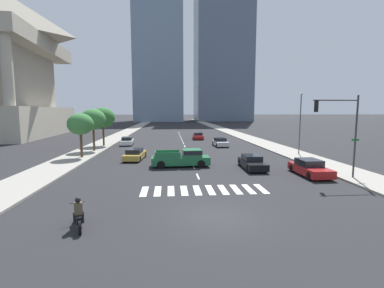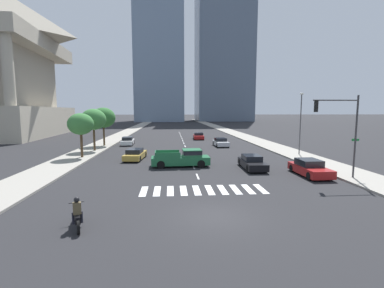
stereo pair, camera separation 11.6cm
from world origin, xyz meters
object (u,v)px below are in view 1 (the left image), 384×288
(street_lamp_east, at_px, (300,119))
(street_tree_third, at_px, (103,118))
(motorcycle_lead, at_px, (79,216))
(sedan_silver_2, at_px, (220,142))
(street_tree_second, at_px, (93,120))
(sedan_red_0, at_px, (198,136))
(street_tree_nearest, at_px, (80,124))
(pickup_truck, at_px, (183,158))
(sedan_black_4, at_px, (252,162))
(sedan_gold_3, at_px, (135,154))
(sedan_white_1, at_px, (127,141))
(sedan_red_5, at_px, (310,168))
(traffic_signal_near, at_px, (341,123))

(street_lamp_east, distance_m, street_tree_third, 27.91)
(motorcycle_lead, xyz_separation_m, sedan_silver_2, (12.04, 29.19, -0.00))
(sedan_silver_2, relative_size, street_tree_second, 0.77)
(motorcycle_lead, xyz_separation_m, street_tree_second, (-5.79, 24.86, 3.69))
(sedan_red_0, bearing_deg, street_tree_nearest, -34.77)
(pickup_truck, bearing_deg, street_tree_nearest, 151.66)
(sedan_red_0, relative_size, sedan_black_4, 0.93)
(street_tree_nearest, bearing_deg, sedan_gold_3, -11.39)
(sedan_white_1, distance_m, street_tree_nearest, 13.34)
(sedan_gold_3, bearing_deg, street_tree_second, 49.16)
(sedan_red_0, bearing_deg, street_tree_second, -43.26)
(sedan_red_5, bearing_deg, sedan_red_0, -168.91)
(sedan_red_0, height_order, sedan_white_1, sedan_white_1)
(sedan_red_0, xyz_separation_m, traffic_signal_near, (7.87, -32.25, 3.93))
(motorcycle_lead, bearing_deg, sedan_red_0, -33.71)
(street_tree_third, bearing_deg, sedan_red_0, 32.12)
(sedan_red_5, height_order, street_tree_third, street_tree_third)
(sedan_white_1, xyz_separation_m, sedan_red_5, (18.53, -22.68, 0.02))
(sedan_red_5, bearing_deg, pickup_truck, -114.40)
(sedan_gold_3, xyz_separation_m, street_tree_nearest, (-6.17, 1.24, 3.34))
(pickup_truck, distance_m, traffic_signal_near, 13.99)
(sedan_white_1, height_order, sedan_black_4, sedan_white_1)
(street_lamp_east, height_order, street_tree_second, street_lamp_east)
(pickup_truck, height_order, street_tree_nearest, street_tree_nearest)
(sedan_white_1, height_order, traffic_signal_near, traffic_signal_near)
(sedan_white_1, relative_size, sedan_gold_3, 0.95)
(motorcycle_lead, distance_m, sedan_black_4, 17.25)
(sedan_red_0, bearing_deg, sedan_black_4, 7.00)
(sedan_red_0, relative_size, street_tree_nearest, 0.86)
(sedan_silver_2, relative_size, street_lamp_east, 0.58)
(sedan_silver_2, bearing_deg, street_lamp_east, 37.82)
(pickup_truck, height_order, sedan_red_5, pickup_truck)
(sedan_black_4, bearing_deg, sedan_silver_2, -178.90)
(pickup_truck, distance_m, sedan_silver_2, 16.53)
(traffic_signal_near, bearing_deg, motorcycle_lead, 23.96)
(sedan_gold_3, height_order, street_tree_third, street_tree_third)
(sedan_white_1, relative_size, sedan_black_4, 0.97)
(motorcycle_lead, distance_m, traffic_signal_near, 19.62)
(street_tree_second, bearing_deg, sedan_silver_2, 13.65)
(sedan_white_1, distance_m, sedan_black_4, 24.40)
(street_lamp_east, relative_size, street_tree_second, 1.34)
(street_tree_nearest, bearing_deg, street_lamp_east, 0.32)
(traffic_signal_near, bearing_deg, sedan_gold_3, -31.40)
(street_tree_third, bearing_deg, sedan_white_1, 27.50)
(sedan_gold_3, bearing_deg, sedan_red_5, -113.82)
(street_tree_nearest, xyz_separation_m, street_tree_second, (-0.00, 5.32, 0.36))
(pickup_truck, height_order, sedan_silver_2, pickup_truck)
(sedan_red_5, bearing_deg, street_tree_third, -134.42)
(motorcycle_lead, height_order, sedan_silver_2, motorcycle_lead)
(sedan_red_5, xyz_separation_m, traffic_signal_near, (1.54, -1.55, 3.89))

